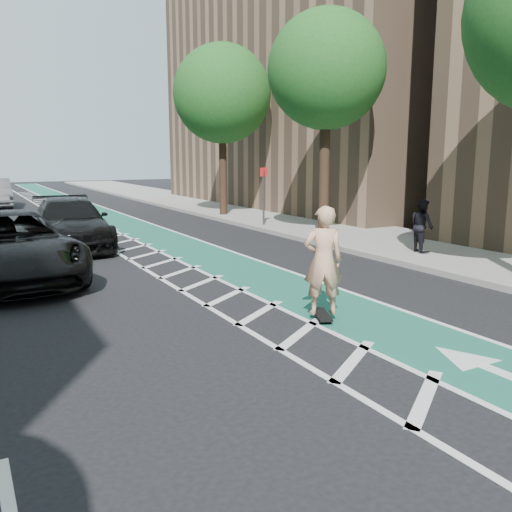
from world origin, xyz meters
TOP-DOWN VIEW (x-y plane):
  - ground at (0.00, 0.00)m, footprint 120.00×120.00m
  - bike_lane at (3.00, 10.00)m, footprint 2.00×90.00m
  - buffer_strip at (1.50, 10.00)m, footprint 1.40×90.00m
  - sidewalk_right at (9.50, 10.00)m, footprint 5.00×90.00m
  - curb_right at (7.05, 10.00)m, footprint 0.12×90.00m
  - building_right_far at (17.50, 20.00)m, footprint 14.00×22.00m
  - tree_r_c at (7.90, 8.00)m, footprint 4.20×4.20m
  - tree_r_d at (7.90, 16.00)m, footprint 4.20×4.20m
  - sign_post at (7.60, 12.00)m, footprint 0.35×0.08m
  - skateboard at (2.30, 0.49)m, footprint 0.55×0.85m
  - skateboarder at (2.30, 0.49)m, footprint 0.85×0.72m
  - suv_near at (-2.40, 6.65)m, footprint 3.14×6.12m
  - suv_far at (-0.25, 10.91)m, footprint 2.55×5.61m
  - pedestrian at (8.53, 4.21)m, footprint 0.75×0.87m

SIDE VIEW (x-z plane):
  - ground at x=0.00m, z-range 0.00..0.00m
  - buffer_strip at x=1.50m, z-range 0.00..0.01m
  - bike_lane at x=3.00m, z-range 0.00..0.01m
  - sidewalk_right at x=9.50m, z-range 0.00..0.15m
  - curb_right at x=7.05m, z-range 0.00..0.16m
  - skateboard at x=2.30m, z-range 0.03..0.15m
  - suv_far at x=-0.25m, z-range 0.00..1.59m
  - suv_near at x=-2.40m, z-range 0.00..1.65m
  - pedestrian at x=8.53m, z-range 0.15..1.72m
  - skateboarder at x=2.30m, z-range 0.11..2.09m
  - sign_post at x=7.60m, z-range 0.11..2.59m
  - tree_r_c at x=7.90m, z-range 1.82..9.72m
  - tree_r_d at x=7.90m, z-range 1.82..9.72m
  - building_right_far at x=17.50m, z-range 0.00..19.00m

